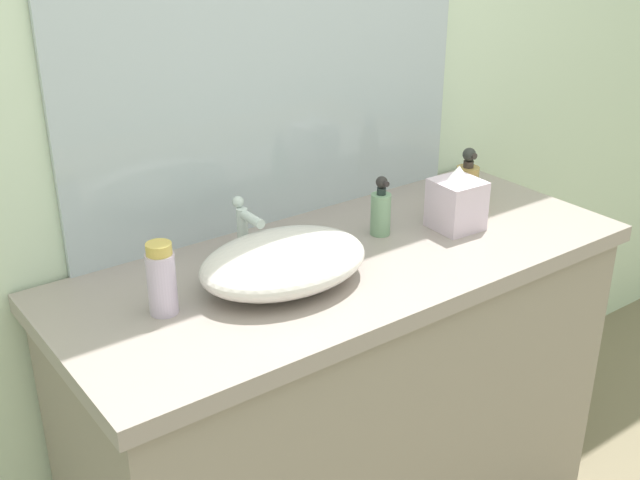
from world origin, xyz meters
The scene contains 9 objects.
bathroom_wall_rear centered at (0.00, 0.73, 1.30)m, with size 6.00×0.06×2.60m, color silver.
vanity_counter centered at (0.06, 0.39, 0.44)m, with size 1.44×0.59×0.88m.
wall_mirror_panel centered at (0.06, 0.69, 1.38)m, with size 1.16×0.01×1.00m, color #B2BCC6.
sink_basin centered at (-0.14, 0.38, 0.93)m, with size 0.40×0.29×0.11m, color silver.
faucet centered at (-0.14, 0.54, 0.96)m, with size 0.03×0.11×0.15m.
soap_dispenser centered at (0.54, 0.47, 0.94)m, with size 0.06×0.06×0.16m.
lotion_bottle centered at (0.21, 0.45, 0.94)m, with size 0.05×0.05×0.16m.
perfume_bottle centered at (-0.41, 0.42, 0.95)m, with size 0.06×0.06×0.16m.
tissue_box centered at (0.40, 0.37, 0.95)m, with size 0.12×0.12×0.17m.
Camera 1 is at (-1.01, -0.95, 1.71)m, focal length 44.50 mm.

